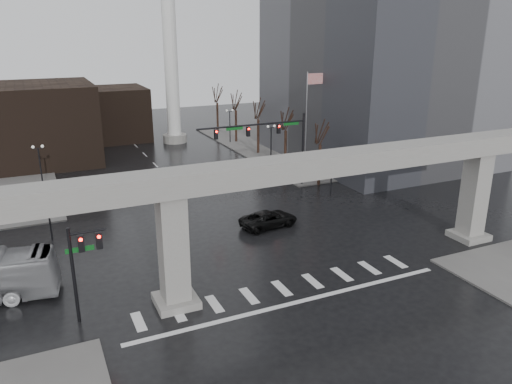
# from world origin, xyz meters

# --- Properties ---
(ground) EXTENTS (160.00, 160.00, 0.00)m
(ground) POSITION_xyz_m (0.00, 0.00, 0.00)
(ground) COLOR black
(ground) RESTS_ON ground
(sidewalk_ne) EXTENTS (28.00, 36.00, 0.15)m
(sidewalk_ne) POSITION_xyz_m (26.00, 36.00, 0.07)
(sidewalk_ne) COLOR #63615E
(sidewalk_ne) RESTS_ON ground
(elevated_guideway) EXTENTS (48.00, 2.60, 8.70)m
(elevated_guideway) POSITION_xyz_m (1.26, 0.00, 6.88)
(elevated_guideway) COLOR gray
(elevated_guideway) RESTS_ON ground
(building_far_left) EXTENTS (16.00, 14.00, 10.00)m
(building_far_left) POSITION_xyz_m (-14.00, 42.00, 5.00)
(building_far_left) COLOR black
(building_far_left) RESTS_ON ground
(building_far_mid) EXTENTS (10.00, 10.00, 8.00)m
(building_far_mid) POSITION_xyz_m (-2.00, 52.00, 4.00)
(building_far_mid) COLOR black
(building_far_mid) RESTS_ON ground
(smokestack) EXTENTS (3.60, 3.60, 30.00)m
(smokestack) POSITION_xyz_m (6.00, 46.00, 13.35)
(smokestack) COLOR white
(smokestack) RESTS_ON ground
(signal_mast_arm) EXTENTS (12.12, 0.43, 8.00)m
(signal_mast_arm) POSITION_xyz_m (8.99, 18.80, 5.83)
(signal_mast_arm) COLOR black
(signal_mast_arm) RESTS_ON ground
(signal_left_pole) EXTENTS (2.30, 0.30, 6.00)m
(signal_left_pole) POSITION_xyz_m (-12.25, 0.50, 4.07)
(signal_left_pole) COLOR black
(signal_left_pole) RESTS_ON ground
(flagpole_assembly) EXTENTS (2.06, 0.12, 12.00)m
(flagpole_assembly) POSITION_xyz_m (15.29, 22.00, 7.53)
(flagpole_assembly) COLOR silver
(flagpole_assembly) RESTS_ON ground
(lamp_right_0) EXTENTS (1.22, 0.32, 5.11)m
(lamp_right_0) POSITION_xyz_m (13.50, 14.00, 3.47)
(lamp_right_0) COLOR black
(lamp_right_0) RESTS_ON ground
(lamp_right_1) EXTENTS (1.22, 0.32, 5.11)m
(lamp_right_1) POSITION_xyz_m (13.50, 28.00, 3.47)
(lamp_right_1) COLOR black
(lamp_right_1) RESTS_ON ground
(lamp_right_2) EXTENTS (1.22, 0.32, 5.11)m
(lamp_right_2) POSITION_xyz_m (13.50, 42.00, 3.47)
(lamp_right_2) COLOR black
(lamp_right_2) RESTS_ON ground
(lamp_left_0) EXTENTS (1.22, 0.32, 5.11)m
(lamp_left_0) POSITION_xyz_m (-13.50, 14.00, 3.47)
(lamp_left_0) COLOR black
(lamp_left_0) RESTS_ON ground
(lamp_left_1) EXTENTS (1.22, 0.32, 5.11)m
(lamp_left_1) POSITION_xyz_m (-13.50, 28.00, 3.47)
(lamp_left_1) COLOR black
(lamp_left_1) RESTS_ON ground
(lamp_left_2) EXTENTS (1.22, 0.32, 5.11)m
(lamp_left_2) POSITION_xyz_m (-13.50, 42.00, 3.47)
(lamp_left_2) COLOR black
(lamp_left_2) RESTS_ON ground
(tree_right_0) EXTENTS (1.09, 1.58, 7.50)m
(tree_right_0) POSITION_xyz_m (14.53, 18.02, 2.79)
(tree_right_0) COLOR black
(tree_right_0) RESTS_ON ground
(tree_right_1) EXTENTS (1.09, 1.61, 7.67)m
(tree_right_1) POSITION_xyz_m (14.53, 26.02, 2.85)
(tree_right_1) COLOR black
(tree_right_1) RESTS_ON ground
(tree_right_2) EXTENTS (1.10, 1.63, 7.85)m
(tree_right_2) POSITION_xyz_m (14.53, 34.02, 2.91)
(tree_right_2) COLOR black
(tree_right_2) RESTS_ON ground
(tree_right_3) EXTENTS (1.11, 1.66, 8.02)m
(tree_right_3) POSITION_xyz_m (14.53, 42.02, 2.98)
(tree_right_3) COLOR black
(tree_right_3) RESTS_ON ground
(tree_right_4) EXTENTS (1.12, 1.69, 8.19)m
(tree_right_4) POSITION_xyz_m (14.53, 50.02, 3.04)
(tree_right_4) COLOR black
(tree_right_4) RESTS_ON ground
(pickup_truck) EXTENTS (5.46, 3.01, 1.45)m
(pickup_truck) POSITION_xyz_m (4.01, 9.19, 0.72)
(pickup_truck) COLOR black
(pickup_truck) RESTS_ON ground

